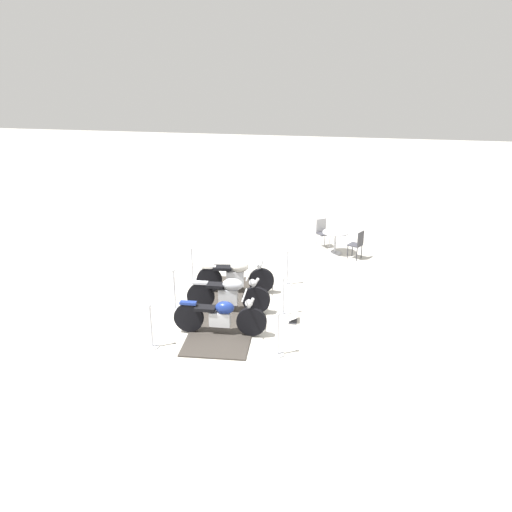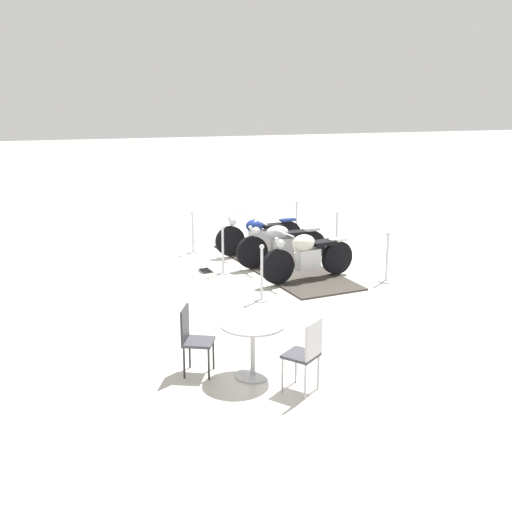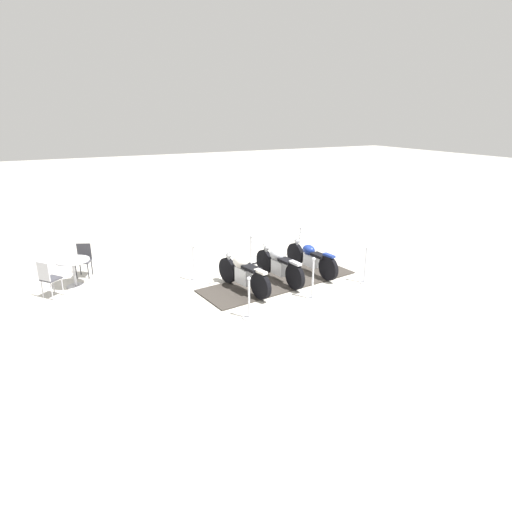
{
  "view_description": "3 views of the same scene",
  "coord_description": "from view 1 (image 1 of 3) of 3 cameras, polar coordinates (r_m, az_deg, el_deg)",
  "views": [
    {
      "loc": [
        11.03,
        3.34,
        5.74
      ],
      "look_at": [
        -1.51,
        0.37,
        1.04
      ],
      "focal_mm": 34.62,
      "sensor_mm": 36.0,
      "label": 1
    },
    {
      "loc": [
        -12.69,
        4.67,
        3.8
      ],
      "look_at": [
        -1.96,
        1.23,
        0.82
      ],
      "focal_mm": 44.06,
      "sensor_mm": 36.0,
      "label": 2
    },
    {
      "loc": [
        -5.77,
        -9.66,
        4.55
      ],
      "look_at": [
        -0.52,
        0.4,
        0.73
      ],
      "focal_mm": 29.92,
      "sensor_mm": 36.0,
      "label": 3
    }
  ],
  "objects": [
    {
      "name": "info_placard",
      "position": [
        12.41,
        4.29,
        -7.26
      ],
      "size": [
        0.4,
        0.25,
        0.18
      ],
      "rotation": [
        0.0,
        0.0,
        0.12
      ],
      "color": "#333338",
      "rests_on": "ground_plane"
    },
    {
      "name": "stanchion_left_rear",
      "position": [
        14.75,
        -7.39,
        -1.57
      ],
      "size": [
        0.32,
        0.32,
        1.04
      ],
      "color": "silver",
      "rests_on": "ground_plane"
    },
    {
      "name": "cafe_table",
      "position": [
        17.01,
        9.16,
        2.18
      ],
      "size": [
        0.89,
        0.89,
        0.78
      ],
      "color": "#B7B7BC",
      "rests_on": "ground_plane"
    },
    {
      "name": "stanchion_left_front",
      "position": [
        11.35,
        -11.99,
        -8.58
      ],
      "size": [
        0.28,
        0.28,
        1.07
      ],
      "color": "silver",
      "rests_on": "ground_plane"
    },
    {
      "name": "stanchion_right_rear",
      "position": [
        14.36,
        3.62,
        -1.94
      ],
      "size": [
        0.3,
        0.3,
        1.08
      ],
      "color": "silver",
      "rests_on": "ground_plane"
    },
    {
      "name": "stanchion_left_mid",
      "position": [
        13.01,
        -9.38,
        -4.54
      ],
      "size": [
        0.31,
        0.31,
        1.13
      ],
      "color": "silver",
      "rests_on": "ground_plane"
    },
    {
      "name": "motorcycle_cream",
      "position": [
        13.73,
        -2.31,
        -2.24
      ],
      "size": [
        0.71,
        2.15,
        1.04
      ],
      "rotation": [
        0.0,
        0.0,
        -4.52
      ],
      "color": "black",
      "rests_on": "display_platform"
    },
    {
      "name": "cafe_chair_near_table",
      "position": [
        16.66,
        11.62,
        1.47
      ],
      "size": [
        0.53,
        0.53,
        0.96
      ],
      "rotation": [
        0.0,
        0.0,
        -2.0
      ],
      "color": "#2D2D33",
      "rests_on": "ground_plane"
    },
    {
      "name": "motorcycle_navy",
      "position": [
        11.61,
        -4.07,
        -6.9
      ],
      "size": [
        0.68,
        2.2,
        1.03
      ],
      "rotation": [
        0.0,
        0.0,
        -4.61
      ],
      "color": "black",
      "rests_on": "display_platform"
    },
    {
      "name": "stanchion_right_mid",
      "position": [
        12.57,
        3.16,
        -5.26
      ],
      "size": [
        0.29,
        0.29,
        1.06
      ],
      "color": "silver",
      "rests_on": "ground_plane"
    },
    {
      "name": "display_platform",
      "position": [
        12.87,
        -3.19,
        -6.38
      ],
      "size": [
        4.73,
        2.03,
        0.04
      ],
      "primitive_type": "cube",
      "rotation": [
        0.0,
        0.0,
        -3.02
      ],
      "color": "#38332D",
      "rests_on": "ground_plane"
    },
    {
      "name": "ground_plane",
      "position": [
        12.88,
        -3.19,
        -6.45
      ],
      "size": [
        80.0,
        80.0,
        0.0
      ],
      "primitive_type": "plane",
      "color": "beige"
    },
    {
      "name": "stanchion_right_front",
      "position": [
        10.86,
        2.53,
        -9.71
      ],
      "size": [
        0.3,
        0.3,
        1.03
      ],
      "color": "silver",
      "rests_on": "ground_plane"
    },
    {
      "name": "cafe_chair_across_table",
      "position": [
        17.67,
        7.68,
        2.88
      ],
      "size": [
        0.56,
        0.56,
        1.0
      ],
      "rotation": [
        0.0,
        0.0,
        0.66
      ],
      "color": "#B7B7BC",
      "rests_on": "ground_plane"
    },
    {
      "name": "motorcycle_chrome",
      "position": [
        12.65,
        -3.11,
        -4.35
      ],
      "size": [
        0.72,
        2.16,
        1.04
      ],
      "rotation": [
        0.0,
        0.0,
        -4.62
      ],
      "color": "black",
      "rests_on": "display_platform"
    }
  ]
}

